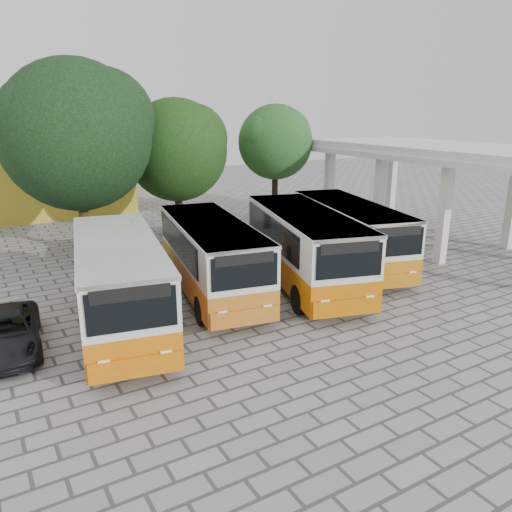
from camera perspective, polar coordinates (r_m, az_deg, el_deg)
ground at (r=19.29m, az=9.18°, el=-5.73°), size 90.00×90.00×0.00m
terminal_shelter at (r=28.34m, az=21.24°, el=10.75°), size 6.80×15.80×5.40m
bus_far_left at (r=17.29m, az=-15.36°, el=-2.48°), size 4.17×8.94×3.09m
bus_centre_left at (r=19.78m, az=-5.11°, el=0.29°), size 3.99×8.66×2.99m
bus_centre_right at (r=20.83m, az=5.54°, el=1.42°), size 4.98×9.31×3.17m
bus_far_right at (r=23.66m, az=10.60°, el=2.84°), size 4.66×8.87×3.02m
tree_left at (r=26.70m, az=-19.75°, el=13.36°), size 7.76×7.39×9.64m
tree_middle at (r=29.70m, az=-9.00°, el=12.24°), size 6.16×5.87×7.85m
tree_right at (r=31.68m, az=2.29°, el=13.14°), size 4.83×4.60×7.52m
parked_car at (r=17.33m, az=-26.78°, el=-7.86°), size 2.48×4.58×1.22m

